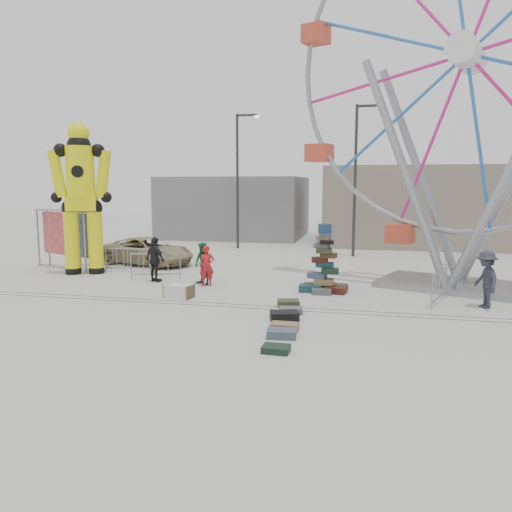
% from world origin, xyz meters
% --- Properties ---
extents(ground, '(90.00, 90.00, 0.00)m').
position_xyz_m(ground, '(0.00, 0.00, 0.00)').
color(ground, '#9E9E99').
rests_on(ground, ground).
extents(track_line_near, '(40.00, 0.04, 0.01)m').
position_xyz_m(track_line_near, '(0.00, 0.60, 0.00)').
color(track_line_near, '#47443F').
rests_on(track_line_near, ground).
extents(track_line_far, '(40.00, 0.04, 0.01)m').
position_xyz_m(track_line_far, '(0.00, 1.00, 0.00)').
color(track_line_far, '#47443F').
rests_on(track_line_far, ground).
extents(building_right, '(12.00, 8.00, 5.00)m').
position_xyz_m(building_right, '(7.00, 20.00, 2.50)').
color(building_right, gray).
rests_on(building_right, ground).
extents(building_left, '(10.00, 8.00, 4.40)m').
position_xyz_m(building_left, '(-6.00, 22.00, 2.20)').
color(building_left, gray).
rests_on(building_left, ground).
extents(lamp_post_right, '(1.41, 0.25, 8.00)m').
position_xyz_m(lamp_post_right, '(3.09, 13.00, 4.48)').
color(lamp_post_right, '#2D2D30').
rests_on(lamp_post_right, ground).
extents(lamp_post_left, '(1.41, 0.25, 8.00)m').
position_xyz_m(lamp_post_left, '(-3.91, 15.00, 4.48)').
color(lamp_post_left, '#2D2D30').
rests_on(lamp_post_left, ground).
extents(suitcase_tower, '(1.73, 1.54, 2.47)m').
position_xyz_m(suitcase_tower, '(2.27, 3.65, 0.69)').
color(suitcase_tower, '#183F4A').
rests_on(suitcase_tower, ground).
extents(crash_test_dummy, '(2.61, 1.37, 6.66)m').
position_xyz_m(crash_test_dummy, '(-8.24, 5.00, 3.51)').
color(crash_test_dummy, black).
rests_on(crash_test_dummy, ground).
extents(ferris_wheel, '(12.11, 4.81, 14.92)m').
position_xyz_m(ferris_wheel, '(6.99, 5.38, 7.35)').
color(ferris_wheel, gray).
rests_on(ferris_wheel, ground).
extents(banner_scaffold, '(3.72, 2.02, 2.72)m').
position_xyz_m(banner_scaffold, '(-9.75, 5.95, 2.05)').
color(banner_scaffold, gray).
rests_on(banner_scaffold, ground).
extents(steamer_trunk, '(1.06, 0.74, 0.45)m').
position_xyz_m(steamer_trunk, '(-2.50, 1.52, 0.23)').
color(steamer_trunk, silver).
rests_on(steamer_trunk, ground).
extents(row_case_0, '(0.79, 0.68, 0.20)m').
position_xyz_m(row_case_0, '(1.38, 1.13, 0.10)').
color(row_case_0, '#333B1D').
rests_on(row_case_0, ground).
extents(row_case_1, '(0.78, 0.60, 0.18)m').
position_xyz_m(row_case_1, '(1.58, 0.28, 0.09)').
color(row_case_1, '#56585E').
rests_on(row_case_1, ground).
extents(row_case_2, '(0.93, 0.76, 0.25)m').
position_xyz_m(row_case_2, '(1.53, -0.52, 0.12)').
color(row_case_2, black).
rests_on(row_case_2, ground).
extents(row_case_3, '(0.75, 0.46, 0.20)m').
position_xyz_m(row_case_3, '(1.70, -1.52, 0.10)').
color(row_case_3, olive).
rests_on(row_case_3, ground).
extents(row_case_4, '(0.80, 0.59, 0.21)m').
position_xyz_m(row_case_4, '(1.73, -2.16, 0.11)').
color(row_case_4, '#455563').
rests_on(row_case_4, ground).
extents(row_case_5, '(0.64, 0.49, 0.16)m').
position_xyz_m(row_case_5, '(1.80, -3.31, 0.08)').
color(row_case_5, black).
rests_on(row_case_5, ground).
extents(barricade_dummy_a, '(1.98, 0.47, 1.10)m').
position_xyz_m(barricade_dummy_a, '(-8.13, 6.27, 0.55)').
color(barricade_dummy_a, gray).
rests_on(barricade_dummy_a, ground).
extents(barricade_dummy_b, '(1.99, 0.39, 1.10)m').
position_xyz_m(barricade_dummy_b, '(-6.62, 5.82, 0.55)').
color(barricade_dummy_b, gray).
rests_on(barricade_dummy_b, ground).
extents(barricade_dummy_c, '(1.92, 0.77, 1.10)m').
position_xyz_m(barricade_dummy_c, '(-4.73, 4.61, 0.55)').
color(barricade_dummy_c, gray).
rests_on(barricade_dummy_c, ground).
extents(barricade_wheel_front, '(0.76, 1.92, 1.10)m').
position_xyz_m(barricade_wheel_front, '(6.12, 2.68, 0.55)').
color(barricade_wheel_front, gray).
rests_on(barricade_wheel_front, ground).
extents(barricade_wheel_back, '(0.90, 1.87, 1.10)m').
position_xyz_m(barricade_wheel_back, '(7.50, 9.50, 0.55)').
color(barricade_wheel_back, gray).
rests_on(barricade_wheel_back, ground).
extents(pedestrian_red, '(0.66, 0.54, 1.55)m').
position_xyz_m(pedestrian_red, '(-2.19, 3.65, 0.78)').
color(pedestrian_red, red).
rests_on(pedestrian_red, ground).
extents(pedestrian_green, '(1.00, 0.94, 1.64)m').
position_xyz_m(pedestrian_green, '(-2.41, 3.88, 0.82)').
color(pedestrian_green, '#165B26').
rests_on(pedestrian_green, ground).
extents(pedestrian_black, '(1.14, 0.89, 1.80)m').
position_xyz_m(pedestrian_black, '(-4.47, 3.99, 0.90)').
color(pedestrian_black, black).
rests_on(pedestrian_black, ground).
extents(pedestrian_grey, '(0.95, 1.30, 1.81)m').
position_xyz_m(pedestrian_grey, '(7.44, 2.35, 0.91)').
color(pedestrian_grey, '#272734').
rests_on(pedestrian_grey, ground).
extents(parked_suv, '(5.15, 3.53, 1.31)m').
position_xyz_m(parked_suv, '(-6.66, 8.00, 0.65)').
color(parked_suv, '#9B9264').
rests_on(parked_suv, ground).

